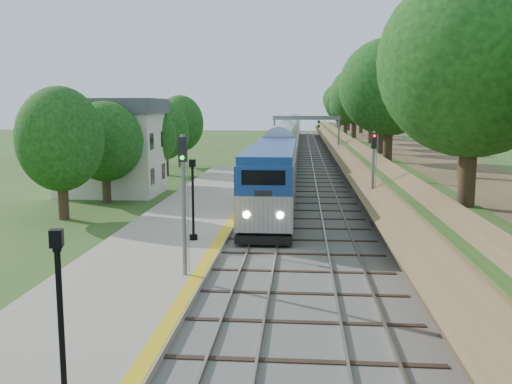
# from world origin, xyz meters

# --- Properties ---
(ground) EXTENTS (320.00, 320.00, 0.00)m
(ground) POSITION_xyz_m (0.00, 0.00, 0.00)
(ground) COLOR #2D4C19
(ground) RESTS_ON ground
(trackbed) EXTENTS (9.50, 170.00, 0.28)m
(trackbed) POSITION_xyz_m (2.00, 60.00, 0.07)
(trackbed) COLOR #4C4944
(trackbed) RESTS_ON ground
(platform) EXTENTS (6.40, 68.00, 0.38)m
(platform) POSITION_xyz_m (-5.20, 16.00, 0.19)
(platform) COLOR gray
(platform) RESTS_ON ground
(yellow_stripe) EXTENTS (0.55, 68.00, 0.01)m
(yellow_stripe) POSITION_xyz_m (-2.35, 16.00, 0.39)
(yellow_stripe) COLOR gold
(yellow_stripe) RESTS_ON platform
(embankment) EXTENTS (10.64, 170.00, 11.70)m
(embankment) POSITION_xyz_m (10.35, 60.00, 1.95)
(embankment) COLOR brown
(embankment) RESTS_ON ground
(station_building) EXTENTS (8.60, 6.60, 8.00)m
(station_building) POSITION_xyz_m (-14.00, 30.00, 4.09)
(station_building) COLOR beige
(station_building) RESTS_ON ground
(signal_gantry) EXTENTS (8.40, 0.38, 6.20)m
(signal_gantry) POSITION_xyz_m (2.47, 54.99, 4.82)
(signal_gantry) COLOR slate
(signal_gantry) RESTS_ON ground
(trees_behind_platform) EXTENTS (7.82, 53.32, 7.21)m
(trees_behind_platform) POSITION_xyz_m (-11.17, 20.67, 4.53)
(trees_behind_platform) COLOR #332316
(trees_behind_platform) RESTS_ON ground
(train) EXTENTS (3.07, 122.88, 4.51)m
(train) POSITION_xyz_m (0.00, 72.50, 2.30)
(train) COLOR black
(train) RESTS_ON trackbed
(lamppost_mid) EXTENTS (0.43, 0.43, 4.34)m
(lamppost_mid) POSITION_xyz_m (-3.37, -4.75, 2.32)
(lamppost_mid) COLOR black
(lamppost_mid) RESTS_ON platform
(lamppost_far) EXTENTS (0.42, 0.42, 4.26)m
(lamppost_far) POSITION_xyz_m (-3.72, 12.61, 2.28)
(lamppost_far) COLOR black
(lamppost_far) RESTS_ON platform
(signal_platform) EXTENTS (0.34, 0.27, 5.85)m
(signal_platform) POSITION_xyz_m (-2.90, 6.37, 3.97)
(signal_platform) COLOR slate
(signal_platform) RESTS_ON platform
(signal_farside) EXTENTS (0.32, 0.25, 5.78)m
(signal_farside) POSITION_xyz_m (6.20, 17.87, 3.65)
(signal_farside) COLOR slate
(signal_farside) RESTS_ON ground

